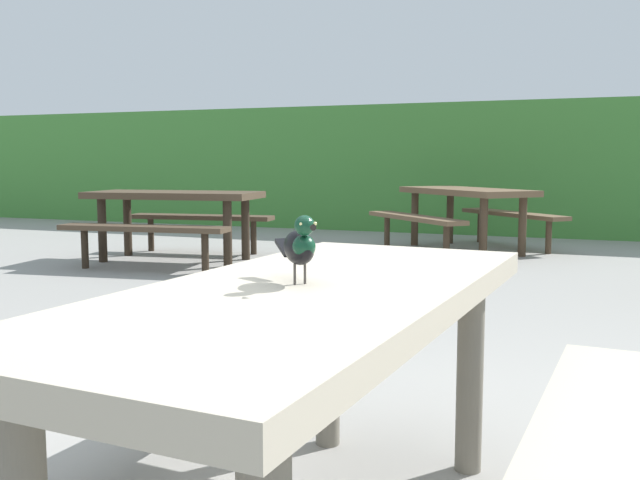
{
  "coord_description": "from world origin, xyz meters",
  "views": [
    {
      "loc": [
        0.69,
        -1.79,
        1.06
      ],
      "look_at": [
        -0.04,
        0.03,
        0.84
      ],
      "focal_mm": 39.58,
      "sensor_mm": 36.0,
      "label": 1
    }
  ],
  "objects": [
    {
      "name": "bird_grackle",
      "position": [
        -0.03,
        -0.13,
        0.84
      ],
      "size": [
        0.21,
        0.23,
        0.18
      ],
      "color": "black",
      "rests_on": "picnic_table_foreground"
    },
    {
      "name": "picnic_table_foreground",
      "position": [
        -0.01,
        -0.12,
        0.56
      ],
      "size": [
        1.79,
        1.85,
        0.74
      ],
      "color": "#B2A893",
      "rests_on": "ground"
    },
    {
      "name": "picnic_table_far_centre",
      "position": [
        -0.77,
        6.61,
        0.56
      ],
      "size": [
        2.4,
        2.4,
        0.74
      ],
      "color": "brown",
      "rests_on": "ground"
    },
    {
      "name": "picnic_table_mid_left",
      "position": [
        -3.5,
        4.59,
        0.56
      ],
      "size": [
        1.92,
        1.9,
        0.74
      ],
      "color": "#473828",
      "rests_on": "ground"
    },
    {
      "name": "hedge_wall",
      "position": [
        0.0,
        9.48,
        0.95
      ],
      "size": [
        28.0,
        2.18,
        1.9
      ],
      "primitive_type": "cube",
      "color": "#428438",
      "rests_on": "ground"
    }
  ]
}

